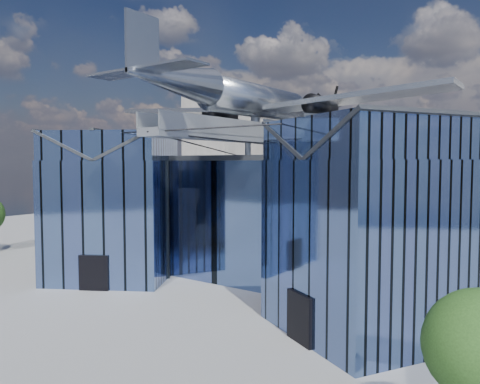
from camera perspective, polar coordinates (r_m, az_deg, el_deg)
The scene contains 4 objects.
ground_plane at distance 33.70m, azimuth -2.03°, elevation -12.49°, with size 120.00×120.00×0.00m, color gray.
museum at distance 37.34m, azimuth 3.42°, elevation -2.24°, with size 32.88×24.50×17.60m.
bg_towers at distance 78.28m, azimuth 22.14°, elevation 3.85°, with size 77.00×24.50×26.00m.
tree_side_w at distance 54.33m, azimuth -21.14°, elevation -3.13°, with size 3.31×3.31×4.71m.
Camera 1 is at (19.80, -25.61, 9.37)m, focal length 35.00 mm.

